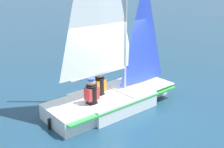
% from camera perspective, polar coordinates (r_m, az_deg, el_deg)
% --- Properties ---
extents(ground_plane, '(260.00, 260.00, 0.00)m').
position_cam_1_polar(ground_plane, '(8.49, 0.00, -6.64)').
color(ground_plane, navy).
extents(sailboat_main, '(2.71, 4.24, 6.21)m').
position_cam_1_polar(sailboat_main, '(8.15, -0.14, -1.52)').
color(sailboat_main, white).
rests_on(sailboat_main, ground_plane).
extents(sailor_helm, '(0.38, 0.40, 1.16)m').
position_cam_1_polar(sailor_helm, '(8.17, -2.62, -2.89)').
color(sailor_helm, black).
rests_on(sailor_helm, ground_plane).
extents(sailor_crew, '(0.38, 0.40, 1.16)m').
position_cam_1_polar(sailor_crew, '(7.62, -4.12, -4.62)').
color(sailor_crew, black).
rests_on(sailor_crew, ground_plane).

